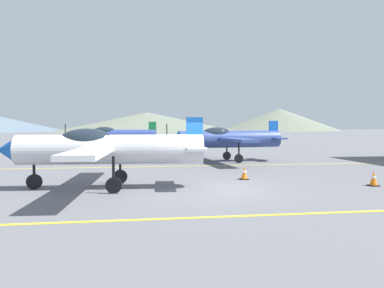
{
  "coord_description": "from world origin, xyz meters",
  "views": [
    {
      "loc": [
        -2.65,
        -13.47,
        2.39
      ],
      "look_at": [
        0.82,
        10.0,
        1.2
      ],
      "focal_mm": 34.68,
      "sensor_mm": 36.0,
      "label": 1
    }
  ],
  "objects_px": {
    "airplane_near": "(103,148)",
    "traffic_cone_side": "(374,179)",
    "airplane_mid": "(225,139)",
    "traffic_cone_front": "(244,173)",
    "airplane_far": "(112,136)"
  },
  "relations": [
    {
      "from": "airplane_near",
      "to": "airplane_far",
      "type": "xyz_separation_m",
      "value": [
        -0.88,
        17.74,
        0.0
      ]
    },
    {
      "from": "airplane_near",
      "to": "airplane_far",
      "type": "bearing_deg",
      "value": 92.83
    },
    {
      "from": "traffic_cone_front",
      "to": "traffic_cone_side",
      "type": "bearing_deg",
      "value": -28.3
    },
    {
      "from": "airplane_far",
      "to": "airplane_mid",
      "type": "bearing_deg",
      "value": -45.9
    },
    {
      "from": "airplane_far",
      "to": "traffic_cone_side",
      "type": "distance_m",
      "value": 21.96
    },
    {
      "from": "airplane_far",
      "to": "traffic_cone_front",
      "type": "height_order",
      "value": "airplane_far"
    },
    {
      "from": "airplane_mid",
      "to": "traffic_cone_front",
      "type": "xyz_separation_m",
      "value": [
        -1.11,
        -8.12,
        -1.24
      ]
    },
    {
      "from": "airplane_near",
      "to": "traffic_cone_side",
      "type": "xyz_separation_m",
      "value": [
        10.49,
        -1.0,
        -1.24
      ]
    },
    {
      "from": "airplane_near",
      "to": "traffic_cone_side",
      "type": "bearing_deg",
      "value": -5.47
    },
    {
      "from": "airplane_mid",
      "to": "traffic_cone_front",
      "type": "distance_m",
      "value": 8.29
    },
    {
      "from": "airplane_near",
      "to": "airplane_far",
      "type": "distance_m",
      "value": 17.76
    },
    {
      "from": "airplane_mid",
      "to": "traffic_cone_front",
      "type": "bearing_deg",
      "value": -97.75
    },
    {
      "from": "airplane_near",
      "to": "traffic_cone_front",
      "type": "height_order",
      "value": "airplane_near"
    },
    {
      "from": "airplane_near",
      "to": "traffic_cone_side",
      "type": "height_order",
      "value": "airplane_near"
    },
    {
      "from": "traffic_cone_front",
      "to": "traffic_cone_side",
      "type": "distance_m",
      "value": 5.17
    }
  ]
}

